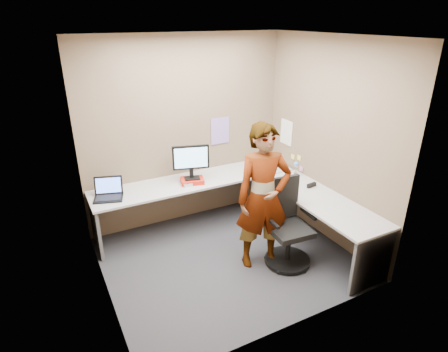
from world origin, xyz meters
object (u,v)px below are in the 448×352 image
office_chair (286,230)px  desk (243,199)px  person (263,198)px  monitor (191,159)px

office_chair → desk: bearing=109.6°
office_chair → person: bearing=162.3°
monitor → person: size_ratio=0.27×
desk → monitor: bearing=134.4°
office_chair → monitor: bearing=124.1°
desk → person: size_ratio=1.64×
office_chair → person: 0.56m
desk → monitor: 0.89m
desk → person: bearing=-98.2°
monitor → office_chair: (0.72, -1.28, -0.64)m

